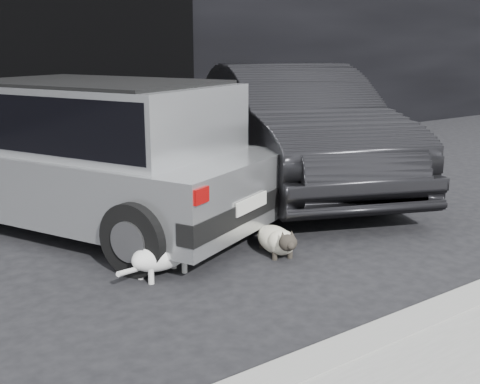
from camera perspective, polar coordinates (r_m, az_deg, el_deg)
ground at (r=5.57m, az=-8.91°, el=-4.74°), size 80.00×80.00×0.00m
garage_opening at (r=9.35m, az=-15.21°, el=10.59°), size 4.00×0.10×2.60m
curb at (r=4.34m, az=20.33°, el=-10.15°), size 18.00×0.25×0.12m
silver_hatchback at (r=6.07m, az=-14.21°, el=4.14°), size 3.13×4.23×1.42m
second_car at (r=7.59m, az=4.93°, el=6.23°), size 3.23×4.85×1.51m
cat_siamese at (r=5.16m, az=3.59°, el=-4.60°), size 0.44×0.79×0.28m
cat_white at (r=4.74m, az=-7.01°, el=-5.68°), size 0.81×0.35×0.38m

